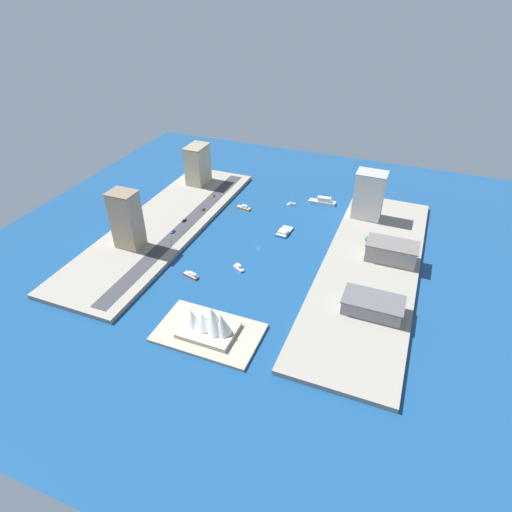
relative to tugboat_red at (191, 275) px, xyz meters
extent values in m
plane|color=navy|center=(-31.91, -55.47, -1.43)|extent=(440.00, 440.00, 0.00)
cube|color=gray|center=(-122.19, -55.47, 0.31)|extent=(70.00, 240.00, 3.48)
cube|color=gray|center=(58.37, -55.47, 0.31)|extent=(70.00, 240.00, 3.48)
cube|color=#A89E89|center=(-39.13, 48.57, -0.43)|extent=(65.54, 40.52, 2.00)
cube|color=#38383D|center=(38.11, -55.47, 2.12)|extent=(12.82, 228.00, 0.15)
cube|color=red|center=(0.20, -0.05, -0.60)|extent=(13.18, 6.96, 1.67)
cone|color=red|center=(6.73, -1.77, -0.60)|extent=(1.83, 1.83, 1.50)
cube|color=white|center=(-1.10, 0.29, 1.35)|extent=(7.08, 4.06, 2.24)
cube|color=beige|center=(0.20, -0.05, 0.28)|extent=(12.65, 6.68, 0.10)
cube|color=#999EA3|center=(-29.20, -21.69, -0.65)|extent=(10.71, 8.53, 1.57)
cone|color=#999EA3|center=(-33.94, -18.79, -0.65)|extent=(1.94, 1.94, 1.41)
cube|color=white|center=(-28.70, -21.99, 1.36)|extent=(5.10, 4.37, 2.44)
cube|color=beige|center=(-29.20, -21.69, 0.19)|extent=(10.28, 8.19, 0.10)
cube|color=blue|center=(-44.63, -85.30, -0.63)|extent=(10.89, 18.99, 1.61)
cone|color=blue|center=(-45.43, -94.84, -0.63)|extent=(1.56, 1.56, 1.45)
cube|color=white|center=(-44.37, -82.08, 1.29)|extent=(8.20, 7.50, 2.22)
cube|color=beige|center=(-44.63, -85.30, 0.23)|extent=(10.46, 18.23, 0.10)
cube|color=silver|center=(-61.51, -149.53, -0.03)|extent=(25.15, 8.20, 2.80)
cone|color=silver|center=(-48.43, -148.48, -0.03)|extent=(2.71, 2.71, 2.52)
cube|color=white|center=(-62.97, -149.65, 3.46)|extent=(13.10, 5.46, 4.18)
cube|color=beige|center=(-61.51, -149.53, 1.42)|extent=(24.14, 7.88, 0.10)
cube|color=orange|center=(4.79, -111.33, -0.47)|extent=(13.60, 5.82, 1.93)
cone|color=orange|center=(11.82, -112.33, -0.47)|extent=(1.96, 1.96, 1.73)
cube|color=white|center=(3.86, -111.19, 1.61)|extent=(5.41, 3.69, 2.24)
cube|color=beige|center=(4.79, -111.33, 0.55)|extent=(13.06, 5.59, 0.10)
cube|color=white|center=(-34.40, -136.11, -0.91)|extent=(8.07, 6.66, 1.04)
cone|color=white|center=(-37.97, -138.62, -0.91)|extent=(1.30, 1.30, 0.93)
cube|color=white|center=(-33.69, -135.61, 0.29)|extent=(3.33, 3.03, 1.36)
cube|color=beige|center=(-34.40, -136.11, -0.34)|extent=(7.75, 6.39, 0.10)
cylinder|color=silver|center=(-34.73, -136.35, 3.91)|extent=(0.24, 0.24, 8.62)
cube|color=silver|center=(-105.38, -133.46, 22.88)|extent=(24.91, 17.79, 41.67)
cube|color=#9D9992|center=(-105.38, -133.46, 44.11)|extent=(25.91, 18.50, 0.80)
cube|color=tan|center=(63.24, -15.47, 25.33)|extent=(20.34, 16.37, 46.57)
cube|color=#7C6B55|center=(63.24, -15.47, 49.01)|extent=(21.15, 17.02, 0.80)
cube|color=gray|center=(-131.42, -6.84, 6.90)|extent=(38.01, 21.53, 9.70)
cube|color=#59595C|center=(-131.42, -6.84, 12.15)|extent=(39.53, 22.39, 0.80)
cube|color=gray|center=(-134.80, -72.36, 9.03)|extent=(37.28, 20.16, 13.97)
cube|color=slate|center=(-134.80, -72.36, 16.41)|extent=(38.77, 20.97, 0.80)
cube|color=#C6B793|center=(68.46, -142.55, 21.12)|extent=(17.19, 25.92, 38.15)
cube|color=gray|center=(68.46, -142.55, 40.60)|extent=(17.88, 26.96, 0.80)
cylinder|color=black|center=(41.63, -63.56, 2.52)|extent=(0.25, 0.64, 0.64)
cylinder|color=black|center=(43.42, -63.57, 2.52)|extent=(0.25, 0.64, 0.64)
cylinder|color=black|center=(41.61, -67.16, 2.52)|extent=(0.25, 0.64, 0.64)
cylinder|color=black|center=(43.40, -67.17, 2.52)|extent=(0.25, 0.64, 0.64)
cube|color=black|center=(42.52, -65.36, 2.81)|extent=(2.02, 5.15, 0.79)
cube|color=#262D38|center=(42.51, -65.62, 3.49)|extent=(1.77, 2.89, 0.57)
cylinder|color=black|center=(39.31, -116.52, 2.52)|extent=(0.28, 0.65, 0.64)
cylinder|color=black|center=(40.84, -116.45, 2.52)|extent=(0.28, 0.65, 0.64)
cylinder|color=black|center=(39.45, -119.63, 2.52)|extent=(0.28, 0.65, 0.64)
cylinder|color=black|center=(40.98, -119.56, 2.52)|extent=(0.28, 0.65, 0.64)
cube|color=yellow|center=(40.15, -118.04, 2.82)|extent=(1.94, 4.52, 0.82)
cube|color=#262D38|center=(40.16, -118.27, 3.47)|extent=(1.64, 2.56, 0.48)
cylinder|color=black|center=(37.16, -91.45, 2.52)|extent=(0.27, 0.65, 0.64)
cylinder|color=black|center=(35.45, -91.39, 2.52)|extent=(0.27, 0.65, 0.64)
cylinder|color=black|center=(37.27, -88.44, 2.52)|extent=(0.27, 0.65, 0.64)
cylinder|color=black|center=(35.56, -88.38, 2.52)|extent=(0.27, 0.65, 0.64)
cube|color=red|center=(36.36, -89.92, 2.81)|extent=(2.07, 4.37, 0.79)
cube|color=#262D38|center=(36.37, -89.70, 3.52)|extent=(1.77, 2.47, 0.62)
cylinder|color=black|center=(41.18, -43.25, 2.52)|extent=(0.26, 0.65, 0.64)
cylinder|color=black|center=(42.82, -43.29, 2.52)|extent=(0.26, 0.65, 0.64)
cylinder|color=black|center=(41.11, -46.65, 2.52)|extent=(0.26, 0.65, 0.64)
cylinder|color=black|center=(42.74, -46.68, 2.52)|extent=(0.26, 0.65, 0.64)
cube|color=blue|center=(41.96, -44.97, 2.81)|extent=(1.94, 4.89, 0.79)
cube|color=#262D38|center=(41.96, -45.21, 3.51)|extent=(1.67, 2.75, 0.61)
cylinder|color=black|center=(30.75, -24.38, 4.80)|extent=(0.18, 0.18, 5.50)
cube|color=black|center=(30.75, -24.38, 8.05)|extent=(0.36, 0.36, 1.00)
sphere|color=red|center=(30.75, -24.38, 8.40)|extent=(0.24, 0.24, 0.24)
sphere|color=yellow|center=(30.75, -24.38, 8.05)|extent=(0.24, 0.24, 0.24)
sphere|color=green|center=(30.75, -24.38, 7.70)|extent=(0.24, 0.24, 0.24)
cube|color=#BCAD93|center=(-39.13, 48.57, 2.07)|extent=(34.78, 25.94, 3.00)
cone|color=white|center=(-49.05, 48.57, 10.70)|extent=(12.03, 10.14, 15.54)
cone|color=white|center=(-43.48, 48.57, 12.22)|extent=(15.33, 12.13, 19.37)
cone|color=white|center=(-35.40, 48.57, 8.84)|extent=(14.04, 12.95, 11.91)
cone|color=white|center=(-28.27, 48.57, 9.01)|extent=(9.83, 8.77, 11.72)
cylinder|color=brown|center=(-114.94, -86.84, 3.72)|extent=(0.50, 0.50, 3.36)
sphere|color=#2D7233|center=(-114.94, -86.84, 7.48)|extent=(5.19, 5.19, 5.19)
cylinder|color=brown|center=(-116.81, -77.92, 3.35)|extent=(0.50, 0.50, 2.60)
sphere|color=#2D7233|center=(-116.81, -77.92, 6.70)|extent=(5.14, 5.14, 5.14)
camera|label=1|loc=(-139.75, 220.91, 194.78)|focal=30.42mm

